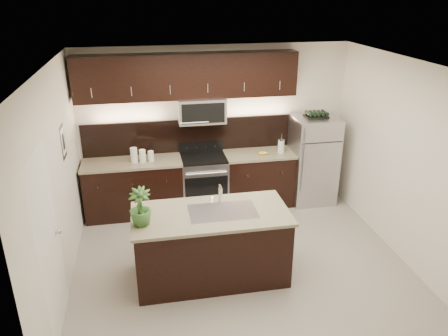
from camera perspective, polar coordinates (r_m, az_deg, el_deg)
name	(u,v)px	position (r m, az deg, el deg)	size (l,w,h in m)	color
ground	(239,261)	(6.23, 2.04, -12.04)	(4.50, 4.50, 0.00)	gray
room_walls	(233,148)	(5.39, 1.22, 2.60)	(4.52, 4.02, 2.71)	beige
counter_run	(192,183)	(7.38, -4.23, -2.01)	(3.51, 0.65, 0.94)	black
upper_fixtures	(189,83)	(7.01, -4.55, 11.03)	(3.49, 0.40, 1.66)	black
island	(211,245)	(5.70, -1.68, -9.98)	(1.96, 0.96, 0.94)	black
sink_faucet	(222,210)	(5.48, -0.20, -5.50)	(0.84, 0.50, 0.28)	silver
refrigerator	(313,160)	(7.71, 11.51, 1.05)	(0.74, 0.67, 1.53)	#B2B2B7
wine_rack	(316,115)	(7.45, 11.99, 6.84)	(0.38, 0.23, 0.09)	black
plant	(140,207)	(5.18, -10.92, -5.04)	(0.26, 0.26, 0.46)	#2C5220
canisters	(140,156)	(7.08, -10.86, 1.60)	(0.37, 0.11, 0.24)	silver
french_press	(281,146)	(7.42, 7.46, 2.90)	(0.11, 0.11, 0.32)	silver
bananas	(260,153)	(7.32, 4.73, 1.95)	(0.16, 0.12, 0.05)	gold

